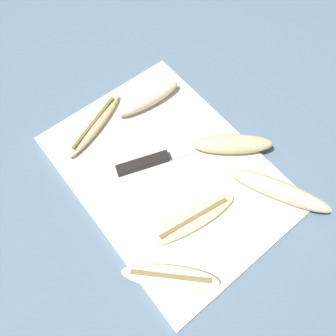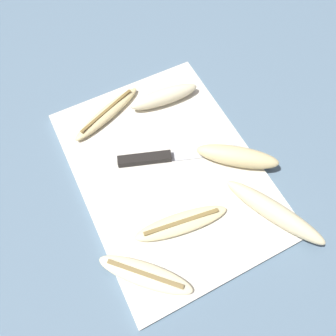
# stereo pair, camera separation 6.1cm
# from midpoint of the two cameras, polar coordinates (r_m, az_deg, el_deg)

# --- Properties ---
(ground_plane) EXTENTS (4.00, 4.00, 0.00)m
(ground_plane) POSITION_cam_midpoint_polar(r_m,az_deg,el_deg) (0.68, -2.54, -1.05)
(ground_plane) COLOR slate
(cutting_board) EXTENTS (0.49, 0.35, 0.01)m
(cutting_board) POSITION_cam_midpoint_polar(r_m,az_deg,el_deg) (0.68, -2.56, -0.84)
(cutting_board) COLOR silver
(cutting_board) RESTS_ON ground_plane
(knife) EXTENTS (0.10, 0.25, 0.02)m
(knife) POSITION_cam_midpoint_polar(r_m,az_deg,el_deg) (0.68, -4.99, 1.13)
(knife) COLOR black
(knife) RESTS_ON cutting_board
(banana_soft_right) EXTENTS (0.07, 0.19, 0.02)m
(banana_soft_right) POSITION_cam_midpoint_polar(r_m,az_deg,el_deg) (0.63, 1.66, -9.19)
(banana_soft_right) COLOR beige
(banana_soft_right) RESTS_ON cutting_board
(banana_mellow_near) EXTENTS (0.10, 0.18, 0.02)m
(banana_mellow_near) POSITION_cam_midpoint_polar(r_m,az_deg,el_deg) (0.74, -15.04, 7.04)
(banana_mellow_near) COLOR beige
(banana_mellow_near) RESTS_ON cutting_board
(banana_cream_curved) EXTENTS (0.20, 0.13, 0.04)m
(banana_cream_curved) POSITION_cam_midpoint_polar(r_m,az_deg,el_deg) (0.66, 16.31, -4.00)
(banana_cream_curved) COLOR beige
(banana_cream_curved) RESTS_ON cutting_board
(banana_bright_far) EXTENTS (0.05, 0.16, 0.03)m
(banana_bright_far) POSITION_cam_midpoint_polar(r_m,az_deg,el_deg) (0.75, -5.85, 11.75)
(banana_bright_far) COLOR beige
(banana_bright_far) RESTS_ON cutting_board
(banana_pale_long) EXTENTS (0.15, 0.15, 0.02)m
(banana_pale_long) POSITION_cam_midpoint_polar(r_m,az_deg,el_deg) (0.60, -2.64, -18.73)
(banana_pale_long) COLOR beige
(banana_pale_long) RESTS_ON cutting_board
(banana_ripe_center) EXTENTS (0.14, 0.16, 0.04)m
(banana_ripe_center) POSITION_cam_midpoint_polar(r_m,az_deg,el_deg) (0.69, 8.70, 3.90)
(banana_ripe_center) COLOR beige
(banana_ripe_center) RESTS_ON cutting_board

